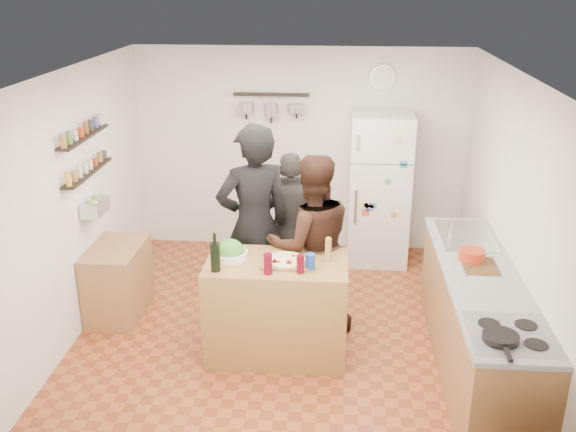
# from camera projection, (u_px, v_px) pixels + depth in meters

# --- Properties ---
(room_shell) EXTENTS (4.20, 4.20, 4.20)m
(room_shell) POSITION_uv_depth(u_px,v_px,m) (290.00, 196.00, 6.25)
(room_shell) COLOR brown
(room_shell) RESTS_ON ground
(prep_island) EXTENTS (1.25, 0.72, 0.91)m
(prep_island) POSITION_uv_depth(u_px,v_px,m) (277.00, 307.00, 5.79)
(prep_island) COLOR olive
(prep_island) RESTS_ON floor
(pizza_board) EXTENTS (0.42, 0.34, 0.02)m
(pizza_board) POSITION_uv_depth(u_px,v_px,m) (286.00, 262.00, 5.61)
(pizza_board) COLOR brown
(pizza_board) RESTS_ON prep_island
(pizza) EXTENTS (0.34, 0.34, 0.02)m
(pizza) POSITION_uv_depth(u_px,v_px,m) (286.00, 260.00, 5.60)
(pizza) COLOR beige
(pizza) RESTS_ON pizza_board
(salad_bowl) EXTENTS (0.31, 0.31, 0.06)m
(salad_bowl) POSITION_uv_depth(u_px,v_px,m) (230.00, 255.00, 5.70)
(salad_bowl) COLOR silver
(salad_bowl) RESTS_ON prep_island
(wine_bottle) EXTENTS (0.08, 0.08, 0.25)m
(wine_bottle) POSITION_uv_depth(u_px,v_px,m) (215.00, 257.00, 5.42)
(wine_bottle) COLOR black
(wine_bottle) RESTS_ON prep_island
(wine_glass_near) EXTENTS (0.07, 0.07, 0.18)m
(wine_glass_near) POSITION_uv_depth(u_px,v_px,m) (268.00, 264.00, 5.38)
(wine_glass_near) COLOR #540715
(wine_glass_near) RESTS_ON prep_island
(wine_glass_far) EXTENTS (0.07, 0.07, 0.16)m
(wine_glass_far) POSITION_uv_depth(u_px,v_px,m) (300.00, 264.00, 5.40)
(wine_glass_far) COLOR #4F0611
(wine_glass_far) RESTS_ON prep_island
(pepper_mill) EXTENTS (0.06, 0.06, 0.18)m
(pepper_mill) POSITION_uv_depth(u_px,v_px,m) (328.00, 252.00, 5.61)
(pepper_mill) COLOR olive
(pepper_mill) RESTS_ON prep_island
(salt_canister) EXTENTS (0.09, 0.09, 0.14)m
(salt_canister) POSITION_uv_depth(u_px,v_px,m) (310.00, 261.00, 5.47)
(salt_canister) COLOR navy
(salt_canister) RESTS_ON prep_island
(person_left) EXTENTS (0.87, 0.75, 2.01)m
(person_left) POSITION_uv_depth(u_px,v_px,m) (254.00, 226.00, 6.18)
(person_left) COLOR black
(person_left) RESTS_ON floor
(person_center) EXTENTS (1.00, 0.87, 1.77)m
(person_center) POSITION_uv_depth(u_px,v_px,m) (311.00, 245.00, 6.05)
(person_center) COLOR black
(person_center) RESTS_ON floor
(person_back) EXTENTS (0.99, 0.52, 1.61)m
(person_back) POSITION_uv_depth(u_px,v_px,m) (292.00, 229.00, 6.64)
(person_back) COLOR #2E2C29
(person_back) RESTS_ON floor
(counter_run) EXTENTS (0.63, 2.63, 0.90)m
(counter_run) POSITION_uv_depth(u_px,v_px,m) (478.00, 324.00, 5.53)
(counter_run) COLOR #9E7042
(counter_run) RESTS_ON floor
(stove_top) EXTENTS (0.60, 0.62, 0.02)m
(stove_top) POSITION_uv_depth(u_px,v_px,m) (512.00, 336.00, 4.49)
(stove_top) COLOR white
(stove_top) RESTS_ON counter_run
(skillet) EXTENTS (0.25, 0.25, 0.05)m
(skillet) POSITION_uv_depth(u_px,v_px,m) (501.00, 337.00, 4.40)
(skillet) COLOR black
(skillet) RESTS_ON stove_top
(sink) EXTENTS (0.50, 0.80, 0.03)m
(sink) POSITION_uv_depth(u_px,v_px,m) (466.00, 236.00, 6.16)
(sink) COLOR silver
(sink) RESTS_ON counter_run
(cutting_board) EXTENTS (0.30, 0.40, 0.02)m
(cutting_board) POSITION_uv_depth(u_px,v_px,m) (480.00, 267.00, 5.53)
(cutting_board) COLOR olive
(cutting_board) RESTS_ON counter_run
(red_bowl) EXTENTS (0.23, 0.23, 0.09)m
(red_bowl) POSITION_uv_depth(u_px,v_px,m) (472.00, 255.00, 5.63)
(red_bowl) COLOR #AB2B13
(red_bowl) RESTS_ON counter_run
(fridge) EXTENTS (0.70, 0.68, 1.80)m
(fridge) POSITION_uv_depth(u_px,v_px,m) (379.00, 189.00, 7.57)
(fridge) COLOR white
(fridge) RESTS_ON floor
(wall_clock) EXTENTS (0.30, 0.03, 0.30)m
(wall_clock) POSITION_uv_depth(u_px,v_px,m) (383.00, 78.00, 7.44)
(wall_clock) COLOR silver
(wall_clock) RESTS_ON back_wall
(spice_shelf_lower) EXTENTS (0.12, 1.00, 0.02)m
(spice_shelf_lower) POSITION_uv_depth(u_px,v_px,m) (88.00, 172.00, 6.13)
(spice_shelf_lower) COLOR black
(spice_shelf_lower) RESTS_ON left_wall
(spice_shelf_upper) EXTENTS (0.12, 1.00, 0.02)m
(spice_shelf_upper) POSITION_uv_depth(u_px,v_px,m) (84.00, 137.00, 6.01)
(spice_shelf_upper) COLOR black
(spice_shelf_upper) RESTS_ON left_wall
(produce_basket) EXTENTS (0.18, 0.35, 0.14)m
(produce_basket) POSITION_uv_depth(u_px,v_px,m) (95.00, 207.00, 6.25)
(produce_basket) COLOR silver
(produce_basket) RESTS_ON left_wall
(side_table) EXTENTS (0.50, 0.80, 0.73)m
(side_table) POSITION_uv_depth(u_px,v_px,m) (118.00, 280.00, 6.51)
(side_table) COLOR #AD7A48
(side_table) RESTS_ON floor
(pot_rack) EXTENTS (0.90, 0.04, 0.04)m
(pot_rack) POSITION_uv_depth(u_px,v_px,m) (271.00, 95.00, 7.53)
(pot_rack) COLOR black
(pot_rack) RESTS_ON back_wall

